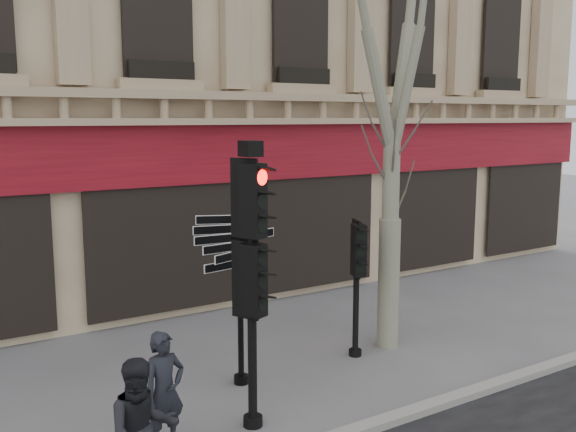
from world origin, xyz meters
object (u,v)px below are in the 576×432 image
(traffic_signal_secondary, at_px, (357,265))
(pedestrian_a, at_px, (165,391))
(traffic_signal_main, at_px, (251,250))
(pedestrian_b, at_px, (142,431))
(fingerpost, at_px, (240,242))

(traffic_signal_secondary, height_order, pedestrian_a, traffic_signal_secondary)
(traffic_signal_main, height_order, pedestrian_b, traffic_signal_main)
(traffic_signal_secondary, height_order, pedestrian_b, traffic_signal_secondary)
(fingerpost, xyz_separation_m, traffic_signal_main, (-0.57, -1.41, 0.18))
(traffic_signal_secondary, xyz_separation_m, pedestrian_a, (-4.26, -1.31, -0.92))
(traffic_signal_main, bearing_deg, traffic_signal_secondary, 2.31)
(pedestrian_a, distance_m, pedestrian_b, 1.18)
(fingerpost, xyz_separation_m, pedestrian_a, (-1.87, -1.35, -1.59))
(traffic_signal_main, bearing_deg, fingerpost, 45.29)
(traffic_signal_secondary, xyz_separation_m, pedestrian_b, (-4.91, -2.29, -0.87))
(pedestrian_b, bearing_deg, fingerpost, 49.44)
(traffic_signal_secondary, relative_size, pedestrian_a, 1.53)
(fingerpost, height_order, traffic_signal_secondary, fingerpost)
(traffic_signal_main, distance_m, pedestrian_a, 2.19)
(pedestrian_b, bearing_deg, traffic_signal_main, 31.98)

